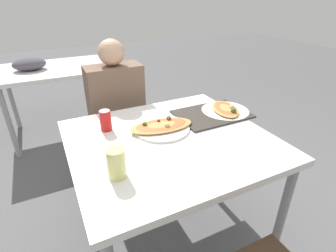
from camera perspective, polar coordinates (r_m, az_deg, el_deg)
ground_plane at (r=1.97m, az=0.43°, el=-22.29°), size 14.00×14.00×0.00m
dining_table at (r=1.51m, az=0.52°, el=-5.12°), size 1.09×1.00×0.77m
chair_far_seated at (r=2.26m, az=-11.33°, el=0.06°), size 0.40×0.40×0.84m
person_seated at (r=2.07m, az=-11.05°, el=4.22°), size 0.41×0.24×1.20m
pizza_main at (r=1.55m, az=-1.27°, el=-0.11°), size 0.39×0.33×0.06m
soda_can at (r=1.56m, az=-13.43°, el=1.18°), size 0.07×0.07×0.12m
drink_glass at (r=1.17m, az=-11.19°, el=-7.95°), size 0.08×0.08×0.14m
serving_tray at (r=1.76m, az=9.55°, el=2.57°), size 0.47×0.33×0.01m
pizza_second at (r=1.81m, az=12.37°, el=3.44°), size 0.32×0.32×0.06m
background_table at (r=3.10m, az=-24.15°, el=10.41°), size 1.10×0.80×0.89m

